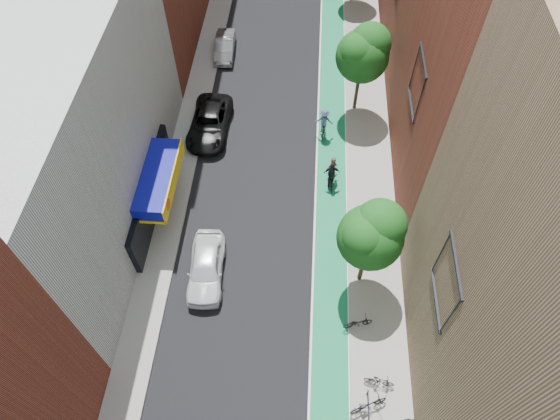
% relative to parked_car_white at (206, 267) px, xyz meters
% --- Properties ---
extents(bike_lane, '(2.00, 68.00, 0.01)m').
position_rel_parked_car_white_xyz_m(bike_lane, '(7.00, 16.25, -0.80)').
color(bike_lane, '#157943').
rests_on(bike_lane, ground).
extents(sidewalk_left, '(2.00, 68.00, 0.15)m').
position_rel_parked_car_white_xyz_m(sidewalk_left, '(-3.00, 16.25, -0.73)').
color(sidewalk_left, gray).
rests_on(sidewalk_left, ground).
extents(sidewalk_right, '(3.00, 68.00, 0.15)m').
position_rel_parked_car_white_xyz_m(sidewalk_right, '(9.50, 16.25, -0.73)').
color(sidewalk_right, gray).
rests_on(sidewalk_right, ground).
extents(building_left_white, '(8.00, 20.00, 12.00)m').
position_rel_parked_car_white_xyz_m(building_left_white, '(-8.00, 4.25, 5.19)').
color(building_left_white, silver).
rests_on(building_left_white, ground).
extents(tree_near, '(3.40, 3.36, 6.42)m').
position_rel_parked_car_white_xyz_m(tree_near, '(8.65, 0.27, 3.85)').
color(tree_near, '#332619').
rests_on(tree_near, ground).
extents(tree_mid, '(3.55, 3.53, 6.74)m').
position_rel_parked_car_white_xyz_m(tree_mid, '(8.65, 14.27, 4.08)').
color(tree_mid, '#332619').
rests_on(tree_mid, ground).
extents(parked_car_white, '(2.16, 4.83, 1.61)m').
position_rel_parked_car_white_xyz_m(parked_car_white, '(0.00, 0.00, 0.00)').
color(parked_car_white, white).
rests_on(parked_car_white, ground).
extents(parked_car_black, '(2.74, 5.65, 1.55)m').
position_rel_parked_car_white_xyz_m(parked_car_black, '(-1.51, 11.35, -0.03)').
color(parked_car_black, black).
rests_on(parked_car_black, ground).
extents(parked_car_silver, '(1.64, 4.17, 1.35)m').
position_rel_parked_car_white_xyz_m(parked_car_silver, '(-1.60, 20.04, -0.13)').
color(parked_car_silver, gray).
rests_on(parked_car_silver, ground).
extents(cyclist_lane_near, '(0.92, 1.85, 1.93)m').
position_rel_parked_car_white_xyz_m(cyclist_lane_near, '(6.96, 7.53, -0.01)').
color(cyclist_lane_near, black).
rests_on(cyclist_lane_near, ground).
extents(cyclist_lane_mid, '(1.03, 1.61, 2.05)m').
position_rel_parked_car_white_xyz_m(cyclist_lane_mid, '(6.93, 6.99, -0.00)').
color(cyclist_lane_mid, black).
rests_on(cyclist_lane_mid, ground).
extents(cyclist_lane_far, '(1.25, 1.69, 2.21)m').
position_rel_parked_car_white_xyz_m(cyclist_lane_far, '(6.37, 11.54, 0.21)').
color(cyclist_lane_far, black).
rests_on(cyclist_lane_far, ground).
extents(parked_bike_near, '(2.03, 1.40, 1.01)m').
position_rel_parked_car_white_xyz_m(parked_bike_near, '(8.79, -6.76, -0.15)').
color(parked_bike_near, black).
rests_on(parked_bike_near, sidewalk_right).
extents(parked_bike_mid, '(1.54, 0.62, 0.90)m').
position_rel_parked_car_white_xyz_m(parked_bike_mid, '(9.37, -5.60, -0.21)').
color(parked_bike_mid, black).
rests_on(parked_bike_mid, sidewalk_right).
extents(parked_bike_far, '(1.67, 0.94, 0.83)m').
position_rel_parked_car_white_xyz_m(parked_bike_far, '(8.40, -2.62, -0.24)').
color(parked_bike_far, black).
rests_on(parked_bike_far, sidewalk_right).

